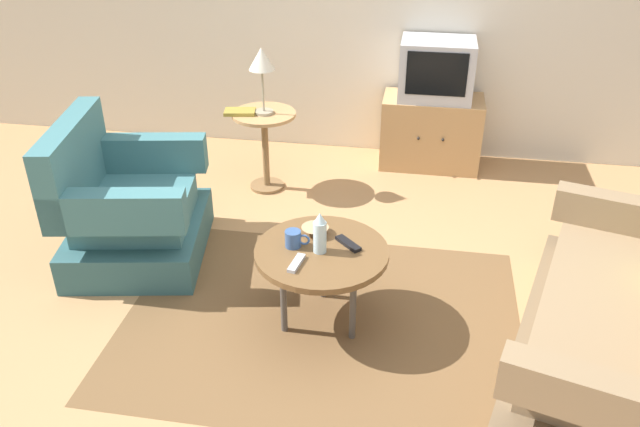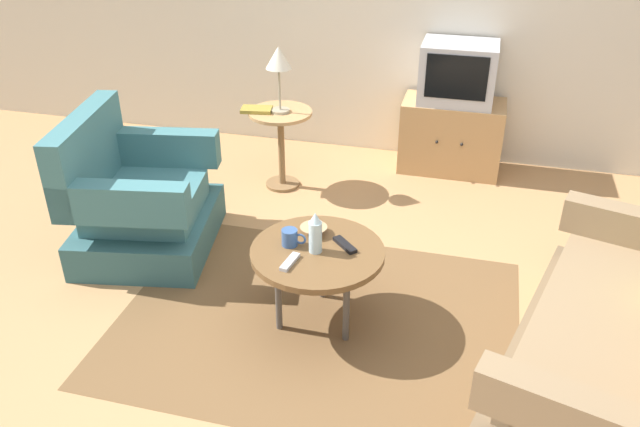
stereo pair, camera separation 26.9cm
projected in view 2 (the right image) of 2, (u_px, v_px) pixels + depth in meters
name	position (u px, v px, depth m)	size (l,w,h in m)	color
ground_plane	(340.00, 320.00, 3.65)	(16.00, 16.00, 0.00)	#AD7F51
area_rug	(318.00, 319.00, 3.65)	(2.22, 1.70, 0.00)	brown
armchair	(138.00, 203.00, 4.18)	(0.96, 1.06, 0.92)	#325C60
couch	(626.00, 349.00, 3.02)	(1.30, 1.87, 0.87)	brown
coffee_table	(317.00, 255.00, 3.44)	(0.72, 0.72, 0.48)	brown
side_table	(281.00, 133.00, 4.88)	(0.48, 0.48, 0.62)	tan
tv_stand	(451.00, 136.00, 5.22)	(0.80, 0.44, 0.58)	tan
television	(458.00, 73.00, 4.97)	(0.57, 0.43, 0.46)	#B7B7BC
table_lamp	(279.00, 61.00, 4.59)	(0.19, 0.19, 0.49)	#9E937A
vase	(315.00, 233.00, 3.35)	(0.07, 0.07, 0.23)	silver
mug	(290.00, 238.00, 3.43)	(0.14, 0.09, 0.09)	#335184
bowl	(314.00, 230.00, 3.54)	(0.15, 0.15, 0.05)	tan
tv_remote_dark	(345.00, 245.00, 3.44)	(0.16, 0.16, 0.02)	black
tv_remote_silver	(290.00, 262.00, 3.30)	(0.07, 0.17, 0.02)	#B2B2B7
book	(257.00, 110.00, 4.78)	(0.25, 0.17, 0.03)	olive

